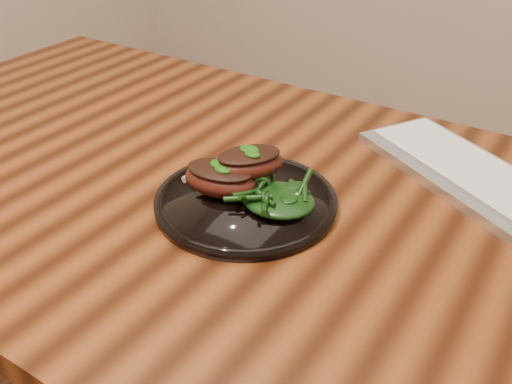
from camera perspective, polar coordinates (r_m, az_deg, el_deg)
desk at (r=0.89m, az=-0.56°, el=-4.37°), size 1.60×0.80×0.75m
plate at (r=0.80m, az=-1.03°, el=-0.89°), size 0.26×0.26×0.02m
lamb_chop_front at (r=0.80m, az=-3.64°, el=1.43°), size 0.12×0.08×0.05m
lamb_chop_back at (r=0.80m, az=-0.74°, el=2.99°), size 0.11×0.12×0.05m
herb_smear at (r=0.85m, az=-0.77°, el=1.94°), size 0.09×0.06×0.01m
greens_heap at (r=0.77m, az=2.26°, el=-0.36°), size 0.10×0.10×0.04m
keyboard at (r=0.89m, az=23.05°, el=0.04°), size 0.49×0.37×0.02m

